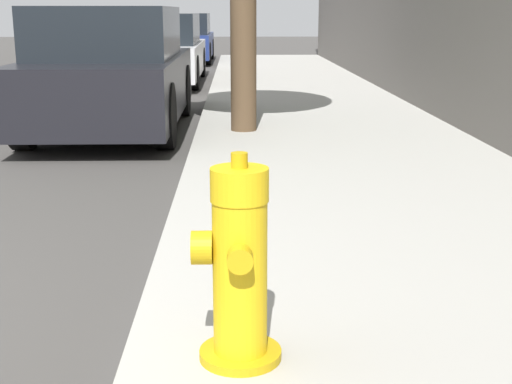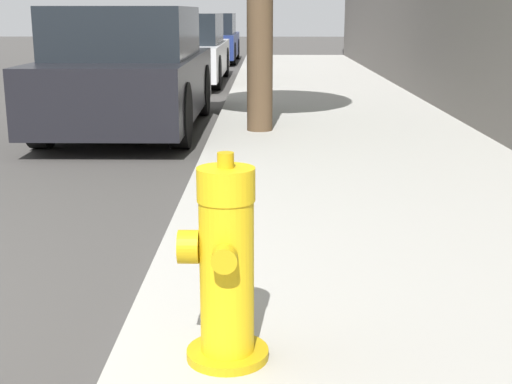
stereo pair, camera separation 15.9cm
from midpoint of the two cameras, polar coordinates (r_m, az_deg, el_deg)
sidewalk_slab at (r=3.20m, az=19.05°, el=-12.20°), size 3.04×40.00×0.11m
fire_hydrant at (r=2.74m, az=-0.79°, el=-6.10°), size 0.35×0.34×0.82m
parked_car_near at (r=8.99m, az=-9.54°, el=9.48°), size 1.71×4.11×1.50m
parked_car_mid at (r=15.01m, az=-5.60°, el=11.25°), size 1.74×4.57×1.40m
parked_car_far at (r=21.19m, az=-3.63°, el=12.13°), size 1.70×4.16×1.39m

